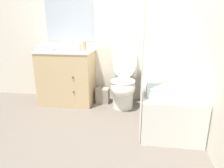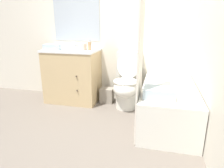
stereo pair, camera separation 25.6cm
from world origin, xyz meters
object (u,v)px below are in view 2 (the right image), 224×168
at_px(hand_towel_folded, 52,47).
at_px(bath_towel_folded, 159,93).
at_px(tissue_box, 82,47).
at_px(wastebasket, 107,95).
at_px(soap_dispenser, 90,46).
at_px(bathtub, 168,104).
at_px(sink_faucet, 76,46).
at_px(vanity_cabinet, 73,75).
at_px(toilet, 127,83).

bearing_deg(hand_towel_folded, bath_towel_folded, -23.41).
distance_m(tissue_box, bath_towel_folded, 1.51).
relative_size(wastebasket, soap_dispenser, 1.56).
relative_size(tissue_box, hand_towel_folded, 0.55).
bearing_deg(bath_towel_folded, bathtub, 73.97).
height_order(sink_faucet, bath_towel_folded, sink_faucet).
height_order(bathtub, bath_towel_folded, bath_towel_folded).
bearing_deg(hand_towel_folded, soap_dispenser, 11.68).
relative_size(vanity_cabinet, soap_dispenser, 5.58).
bearing_deg(bath_towel_folded, wastebasket, 133.06).
xyz_separation_m(toilet, bath_towel_folded, (0.49, -0.79, 0.16)).
bearing_deg(bath_towel_folded, toilet, 121.67).
xyz_separation_m(toilet, hand_towel_folded, (-1.18, -0.07, 0.53)).
relative_size(toilet, hand_towel_folded, 3.29).
xyz_separation_m(soap_dispenser, bath_towel_folded, (1.09, -0.84, -0.39)).
height_order(vanity_cabinet, wastebasket, vanity_cabinet).
distance_m(hand_towel_folded, bath_towel_folded, 1.85).
distance_m(sink_faucet, bathtub, 1.77).
bearing_deg(soap_dispenser, wastebasket, 12.12).
xyz_separation_m(vanity_cabinet, soap_dispenser, (0.31, -0.01, 0.49)).
height_order(vanity_cabinet, toilet, vanity_cabinet).
height_order(tissue_box, bath_towel_folded, tissue_box).
bearing_deg(soap_dispenser, bath_towel_folded, -37.55).
bearing_deg(bathtub, tissue_box, 163.52).
bearing_deg(hand_towel_folded, tissue_box, 12.81).
bearing_deg(bathtub, hand_towel_folded, 170.70).
bearing_deg(sink_faucet, hand_towel_folded, -130.42).
relative_size(vanity_cabinet, tissue_box, 5.98).
bearing_deg(vanity_cabinet, tissue_box, -7.42).
bearing_deg(tissue_box, wastebasket, 10.62).
bearing_deg(toilet, sink_faucet, 165.80).
height_order(wastebasket, soap_dispenser, soap_dispenser).
bearing_deg(vanity_cabinet, toilet, -3.56).
relative_size(wastebasket, tissue_box, 1.68).
bearing_deg(hand_towel_folded, wastebasket, 11.82).
relative_size(vanity_cabinet, bathtub, 0.63).
distance_m(wastebasket, hand_towel_folded, 1.16).
distance_m(tissue_box, hand_towel_folded, 0.46).
bearing_deg(tissue_box, bathtub, -16.48).
xyz_separation_m(vanity_cabinet, bathtub, (1.53, -0.42, -0.19)).
distance_m(bathtub, hand_towel_folded, 1.93).
bearing_deg(tissue_box, vanity_cabinet, 172.58).
distance_m(wastebasket, soap_dispenser, 0.85).
height_order(vanity_cabinet, tissue_box, tissue_box).
relative_size(hand_towel_folded, bath_towel_folded, 0.77).
distance_m(toilet, bath_towel_folded, 0.94).
height_order(sink_faucet, bathtub, sink_faucet).
bearing_deg(soap_dispenser, hand_towel_folded, -168.32).
bearing_deg(sink_faucet, bath_towel_folded, -36.05).
bearing_deg(bath_towel_folded, vanity_cabinet, 148.90).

